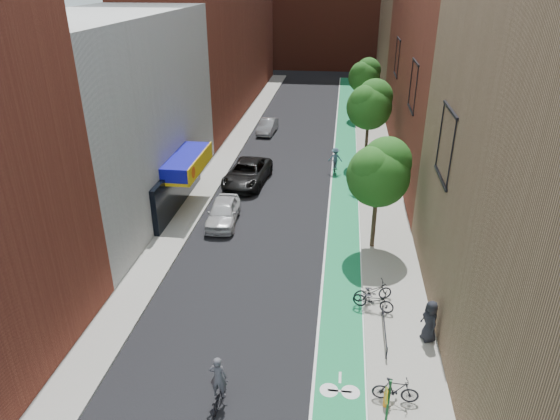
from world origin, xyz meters
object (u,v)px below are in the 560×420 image
(cyclist_lead, at_px, (219,388))
(fire_hydrant, at_px, (387,398))
(cyclist_lane_mid, at_px, (355,175))
(parked_car_black, at_px, (247,173))
(pedestrian, at_px, (430,321))
(cyclist_lane_far, at_px, (335,162))
(parked_car_white, at_px, (223,212))
(parked_car_silver, at_px, (267,126))
(cyclist_lane_near, at_px, (355,178))

(cyclist_lead, height_order, fire_hydrant, cyclist_lead)
(cyclist_lane_mid, bearing_deg, parked_car_black, 8.85)
(cyclist_lane_mid, distance_m, pedestrian, 16.93)
(cyclist_lead, xyz_separation_m, pedestrian, (7.91, 4.38, 0.34))
(cyclist_lane_far, xyz_separation_m, fire_hydrant, (2.44, -23.07, -0.39))
(parked_car_white, xyz_separation_m, fire_hydrant, (9.05, -13.59, -0.23))
(parked_car_black, height_order, fire_hydrant, parked_car_black)
(pedestrian, bearing_deg, cyclist_lead, -83.05)
(pedestrian, bearing_deg, parked_car_black, -168.61)
(parked_car_silver, xyz_separation_m, cyclist_lead, (3.21, -33.34, 0.07))
(parked_car_black, height_order, cyclist_lane_mid, cyclist_lane_mid)
(cyclist_lane_near, distance_m, pedestrian, 15.96)
(cyclist_lead, height_order, cyclist_lane_far, cyclist_lead)
(parked_car_white, xyz_separation_m, parked_car_silver, (-0.11, 19.22, -0.07))
(parked_car_white, relative_size, cyclist_lane_near, 1.95)
(cyclist_lane_near, xyz_separation_m, cyclist_lane_far, (-1.50, 3.52, -0.09))
(cyclist_lead, xyz_separation_m, fire_hydrant, (5.95, 0.53, -0.23))
(cyclist_lead, distance_m, cyclist_lane_far, 23.86)
(cyclist_lane_mid, xyz_separation_m, fire_hydrant, (0.94, -20.53, -0.37))
(pedestrian, height_order, fire_hydrant, pedestrian)
(parked_car_white, bearing_deg, cyclist_lane_mid, 36.99)
(parked_car_white, distance_m, pedestrian, 14.71)
(cyclist_lane_near, xyz_separation_m, pedestrian, (2.90, -15.69, 0.09))
(cyclist_lane_far, bearing_deg, parked_car_black, 23.57)
(parked_car_black, relative_size, cyclist_lane_far, 2.92)
(parked_car_white, height_order, cyclist_lane_far, cyclist_lane_far)
(cyclist_lane_near, relative_size, cyclist_lane_far, 1.12)
(parked_car_black, bearing_deg, parked_car_white, -87.27)
(parked_car_white, bearing_deg, cyclist_lane_far, 51.54)
(cyclist_lead, bearing_deg, fire_hydrant, -171.08)
(cyclist_lane_far, relative_size, pedestrian, 1.06)
(cyclist_lane_near, xyz_separation_m, fire_hydrant, (0.94, -19.55, -0.49))
(cyclist_lane_far, xyz_separation_m, pedestrian, (4.40, -19.21, 0.19))
(cyclist_lane_mid, bearing_deg, parked_car_silver, -50.55)
(parked_car_white, xyz_separation_m, cyclist_lane_mid, (8.12, 6.94, 0.14))
(parked_car_silver, bearing_deg, cyclist_lane_near, -54.36)
(cyclist_lead, bearing_deg, cyclist_lane_near, -100.16)
(cyclist_lead, distance_m, cyclist_lane_mid, 21.65)
(pedestrian, bearing_deg, fire_hydrant, -49.04)
(cyclist_lane_mid, bearing_deg, pedestrian, 105.51)
(fire_hydrant, bearing_deg, parked_car_black, 113.54)
(cyclist_lane_mid, xyz_separation_m, cyclist_lane_far, (-1.50, 2.54, 0.02))
(parked_car_black, relative_size, cyclist_lane_near, 2.60)
(parked_car_silver, height_order, cyclist_lane_far, cyclist_lane_far)
(parked_car_silver, bearing_deg, cyclist_lane_far, -51.55)
(parked_car_silver, bearing_deg, fire_hydrant, -70.56)
(parked_car_silver, relative_size, cyclist_lead, 1.95)
(cyclist_lead, bearing_deg, cyclist_lane_far, -94.61)
(parked_car_black, xyz_separation_m, cyclist_lane_mid, (7.82, 0.44, 0.08))
(parked_car_black, distance_m, cyclist_lane_near, 7.84)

